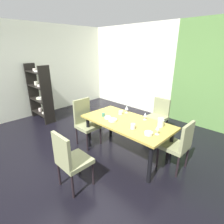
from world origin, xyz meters
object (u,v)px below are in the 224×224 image
(chair_head_near, at_px, (70,159))
(wine_glass_west, at_px, (127,108))
(chair_head_far, at_px, (158,115))
(wine_glass_near_shelf, at_px, (145,115))
(serving_bowl_near_window, at_px, (108,117))
(cup_corner, at_px, (121,113))
(chair_right_far, at_px, (179,144))
(dining_table, at_px, (127,125))
(wine_glass_rear, at_px, (158,128))
(serving_bowl_north, at_px, (113,120))
(cup_south, at_px, (103,115))
(serving_bowl_right, at_px, (149,133))
(pitcher_east, at_px, (161,123))
(display_shelf, at_px, (40,93))
(chair_left_near, at_px, (85,121))
(cup_front, at_px, (133,126))

(chair_head_near, relative_size, wine_glass_west, 6.03)
(chair_head_far, xyz_separation_m, wine_glass_near_shelf, (0.25, -0.98, 0.34))
(serving_bowl_near_window, bearing_deg, cup_corner, 84.18)
(chair_right_far, bearing_deg, dining_table, 106.43)
(chair_right_far, bearing_deg, wine_glass_near_shelf, 88.24)
(wine_glass_rear, xyz_separation_m, serving_bowl_near_window, (-1.06, -0.09, -0.10))
(wine_glass_rear, bearing_deg, serving_bowl_near_window, -175.20)
(serving_bowl_north, bearing_deg, wine_glass_near_shelf, 50.21)
(chair_head_far, height_order, cup_corner, chair_head_far)
(wine_glass_rear, distance_m, cup_corner, 1.06)
(wine_glass_west, bearing_deg, serving_bowl_near_window, -97.07)
(chair_head_far, height_order, cup_south, chair_head_far)
(serving_bowl_right, bearing_deg, serving_bowl_near_window, 179.09)
(dining_table, xyz_separation_m, serving_bowl_right, (0.61, -0.18, 0.11))
(wine_glass_near_shelf, relative_size, pitcher_east, 0.93)
(wine_glass_west, bearing_deg, cup_south, -111.77)
(dining_table, relative_size, display_shelf, 1.08)
(chair_right_far, distance_m, wine_glass_west, 1.29)
(chair_left_near, height_order, serving_bowl_north, chair_left_near)
(cup_front, height_order, cup_corner, cup_front)
(cup_front, relative_size, pitcher_east, 0.59)
(chair_head_far, bearing_deg, serving_bowl_near_window, 77.45)
(chair_head_near, relative_size, serving_bowl_right, 7.06)
(serving_bowl_right, distance_m, serving_bowl_north, 0.81)
(cup_front, distance_m, cup_corner, 0.72)
(serving_bowl_right, relative_size, serving_bowl_north, 0.82)
(chair_head_far, bearing_deg, pitcher_east, 120.96)
(display_shelf, distance_m, cup_corner, 2.77)
(chair_head_near, xyz_separation_m, serving_bowl_north, (-0.18, 1.09, 0.24))
(display_shelf, relative_size, wine_glass_near_shelf, 10.97)
(chair_right_far, xyz_separation_m, wine_glass_near_shelf, (-0.73, 0.02, 0.33))
(chair_head_near, bearing_deg, wine_glass_rear, 59.07)
(wine_glass_rear, bearing_deg, cup_front, -164.90)
(chair_head_far, relative_size, serving_bowl_right, 6.62)
(wine_glass_rear, height_order, pitcher_east, pitcher_east)
(wine_glass_near_shelf, xyz_separation_m, pitcher_east, (0.38, -0.07, -0.02))
(wine_glass_near_shelf, xyz_separation_m, cup_corner, (-0.54, -0.12, -0.06))
(dining_table, distance_m, serving_bowl_north, 0.29)
(dining_table, height_order, wine_glass_near_shelf, wine_glass_near_shelf)
(display_shelf, relative_size, wine_glass_rear, 10.47)
(chair_head_far, relative_size, display_shelf, 0.55)
(cup_corner, bearing_deg, wine_glass_near_shelf, 12.46)
(chair_left_near, relative_size, pitcher_east, 6.43)
(chair_head_far, distance_m, serving_bowl_right, 1.62)
(wine_glass_near_shelf, distance_m, pitcher_east, 0.39)
(display_shelf, bearing_deg, pitcher_east, 8.84)
(serving_bowl_right, bearing_deg, dining_table, 163.55)
(serving_bowl_north, bearing_deg, chair_head_far, 83.80)
(wine_glass_rear, xyz_separation_m, cup_south, (-1.20, -0.08, -0.08))
(cup_front, xyz_separation_m, cup_south, (-0.79, 0.03, -0.01))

